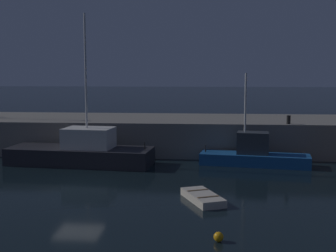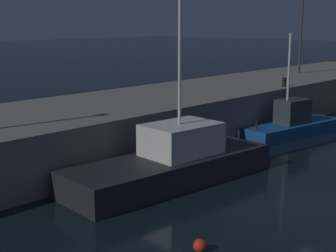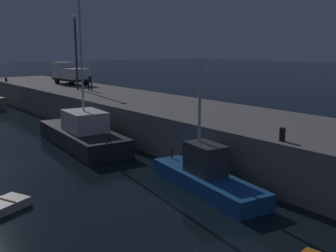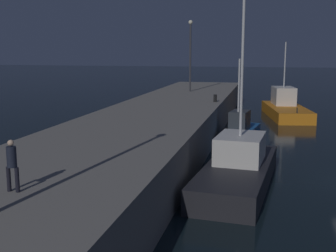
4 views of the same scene
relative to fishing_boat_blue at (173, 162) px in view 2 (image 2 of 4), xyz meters
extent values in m
plane|color=black|center=(1.49, -6.33, -0.89)|extent=(320.00, 320.00, 0.00)
cube|color=gray|center=(1.49, 6.43, 0.41)|extent=(70.68, 8.17, 2.60)
cube|color=#232328|center=(-0.15, 0.01, -0.30)|extent=(10.14, 4.00, 1.17)
cube|color=silver|center=(0.50, -0.05, 0.97)|extent=(3.45, 2.59, 1.38)
cylinder|color=silver|center=(0.38, -0.04, 5.48)|extent=(0.14, 0.14, 7.64)
cylinder|color=#262626|center=(4.38, -0.42, 0.53)|extent=(0.10, 0.10, 0.50)
cube|color=#195193|center=(11.77, 0.68, -0.49)|extent=(7.55, 3.05, 0.79)
cube|color=#33383D|center=(11.64, 0.70, 0.65)|extent=(2.28, 1.60, 1.49)
cylinder|color=silver|center=(11.09, 0.78, 3.38)|extent=(0.14, 0.14, 3.98)
cylinder|color=#262626|center=(8.44, 1.20, 0.15)|extent=(0.10, 0.10, 0.50)
sphere|color=red|center=(-4.51, -5.22, -0.67)|extent=(0.43, 0.43, 0.43)
cylinder|color=#38383D|center=(23.26, 6.65, 5.17)|extent=(0.20, 0.20, 6.91)
cylinder|color=black|center=(14.37, 2.93, 2.02)|extent=(0.28, 0.28, 0.62)
camera|label=1|loc=(8.42, -30.43, 5.53)|focal=49.12mm
camera|label=2|loc=(-15.58, -14.16, 6.04)|focal=53.52mm
camera|label=3|loc=(25.06, -12.29, 5.97)|focal=42.63mm
camera|label=4|loc=(-21.92, -1.32, 6.01)|focal=46.65mm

